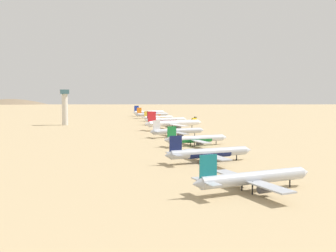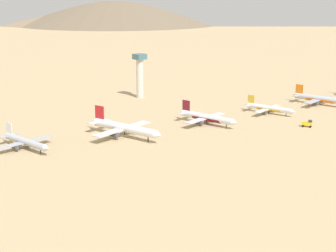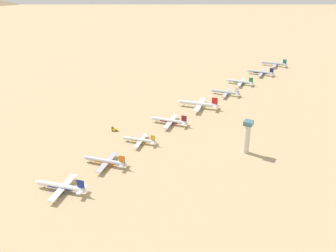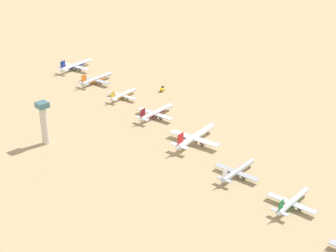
# 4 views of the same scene
# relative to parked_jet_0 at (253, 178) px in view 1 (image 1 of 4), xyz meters

# --- Properties ---
(ground_plane) EXTENTS (2239.58, 2239.58, 0.00)m
(ground_plane) POSITION_rel_parked_jet_0_xyz_m (34.75, 181.51, -3.63)
(ground_plane) COLOR tan
(parked_jet_0) EXTENTS (37.32, 30.45, 10.77)m
(parked_jet_0) POSITION_rel_parked_jet_0_xyz_m (0.00, 0.00, 0.00)
(parked_jet_0) COLOR #B2B7C1
(parked_jet_0) RESTS_ON ground
(parked_jet_1) EXTENTS (37.12, 30.22, 10.70)m
(parked_jet_1) POSITION_rel_parked_jet_0_xyz_m (6.73, 45.30, -0.07)
(parked_jet_1) COLOR #B2B7C1
(parked_jet_1) RESTS_ON ground
(parked_jet_2) EXTENTS (35.34, 28.79, 10.19)m
(parked_jet_2) POSITION_rel_parked_jet_0_xyz_m (19.44, 91.66, -0.24)
(parked_jet_2) COLOR silver
(parked_jet_2) RESTS_ON ground
(parked_jet_3) EXTENTS (35.97, 29.31, 10.37)m
(parked_jet_3) POSITION_rel_parked_jet_0_xyz_m (23.35, 132.77, -0.13)
(parked_jet_3) COLOR #B2B7C1
(parked_jet_3) RESTS_ON ground
(parked_jet_4) EXTENTS (46.77, 38.29, 13.55)m
(parked_jet_4) POSITION_rel_parked_jet_0_xyz_m (36.51, 180.28, 0.94)
(parked_jet_4) COLOR white
(parked_jet_4) RESTS_ON ground
(parked_jet_5) EXTENTS (39.43, 32.19, 11.38)m
(parked_jet_5) POSITION_rel_parked_jet_0_xyz_m (45.78, 229.60, 0.16)
(parked_jet_5) COLOR silver
(parked_jet_5) RESTS_ON ground
(parked_jet_6) EXTENTS (33.42, 27.36, 9.68)m
(parked_jet_6) POSITION_rel_parked_jet_0_xyz_m (51.96, 275.60, -0.40)
(parked_jet_6) COLOR silver
(parked_jet_6) RESTS_ON ground
(parked_jet_7) EXTENTS (39.54, 32.32, 11.43)m
(parked_jet_7) POSITION_rel_parked_jet_0_xyz_m (57.46, 319.55, 0.18)
(parked_jet_7) COLOR #B2B7C1
(parked_jet_7) RESTS_ON ground
(parked_jet_8) EXTENTS (42.57, 34.88, 12.35)m
(parked_jet_8) POSITION_rel_parked_jet_0_xyz_m (65.23, 362.97, 0.48)
(parked_jet_8) COLOR white
(parked_jet_8) RESTS_ON ground
(service_truck) EXTENTS (5.70, 4.66, 3.90)m
(service_truck) POSITION_rel_parked_jet_0_xyz_m (85.80, 265.99, -1.55)
(service_truck) COLOR yellow
(service_truck) RESTS_ON ground
(control_tower) EXTENTS (7.20, 7.20, 29.51)m
(control_tower) POSITION_rel_parked_jet_0_xyz_m (-36.23, 248.25, 12.84)
(control_tower) COLOR beige
(control_tower) RESTS_ON ground
(desert_hill_3) EXTENTS (298.12, 298.12, 56.32)m
(desert_hill_3) POSITION_rel_parked_jet_0_xyz_m (-101.56, 1091.24, 24.54)
(desert_hill_3) COLOR #847056
(desert_hill_3) RESTS_ON ground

